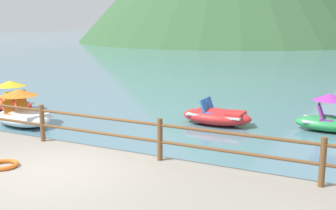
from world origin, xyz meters
name	(u,v)px	position (x,y,z in m)	size (l,w,h in m)	color
ground_plane	(316,55)	(0.00, 40.00, 0.00)	(200.00, 200.00, 0.00)	slate
dock_railing	(97,127)	(0.00, 1.55, 0.97)	(23.92, 0.12, 0.95)	brown
life_ring	(4,165)	(-1.06, -0.33, 0.45)	(0.61, 0.61, 0.09)	orange
pedal_boat_0	(10,101)	(-6.94, 5.34, 0.38)	(2.55, 1.66, 1.18)	red
pedal_boat_1	(217,116)	(1.16, 6.74, 0.29)	(2.40, 1.21, 0.87)	red
pedal_boat_3	(22,114)	(-4.65, 3.72, 0.40)	(2.55, 1.69, 1.22)	white
pedal_boat_4	(332,119)	(4.71, 7.57, 0.39)	(2.35, 1.33, 1.21)	green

